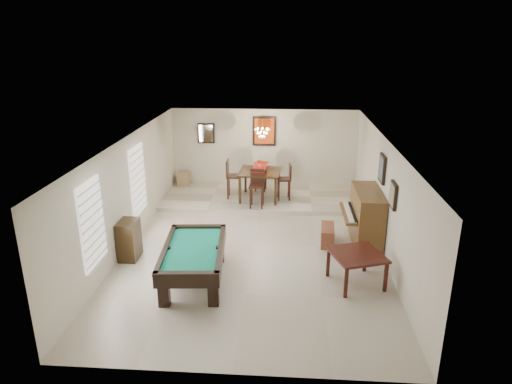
# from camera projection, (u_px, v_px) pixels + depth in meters

# --- Properties ---
(ground_plane) EXTENTS (6.00, 9.00, 0.02)m
(ground_plane) POSITION_uv_depth(u_px,v_px,m) (254.00, 245.00, 11.11)
(ground_plane) COLOR beige
(wall_back) EXTENTS (6.00, 0.04, 2.60)m
(wall_back) POSITION_uv_depth(u_px,v_px,m) (264.00, 149.00, 14.92)
(wall_back) COLOR silver
(wall_back) RESTS_ON ground_plane
(wall_front) EXTENTS (6.00, 0.04, 2.60)m
(wall_front) POSITION_uv_depth(u_px,v_px,m) (231.00, 299.00, 6.44)
(wall_front) COLOR silver
(wall_front) RESTS_ON ground_plane
(wall_left) EXTENTS (0.04, 9.00, 2.60)m
(wall_left) POSITION_uv_depth(u_px,v_px,m) (129.00, 191.00, 10.88)
(wall_left) COLOR silver
(wall_left) RESTS_ON ground_plane
(wall_right) EXTENTS (0.04, 9.00, 2.60)m
(wall_right) POSITION_uv_depth(u_px,v_px,m) (384.00, 197.00, 10.49)
(wall_right) COLOR silver
(wall_right) RESTS_ON ground_plane
(ceiling) EXTENTS (6.00, 9.00, 0.04)m
(ceiling) POSITION_uv_depth(u_px,v_px,m) (254.00, 140.00, 10.26)
(ceiling) COLOR white
(ceiling) RESTS_ON wall_back
(dining_step) EXTENTS (6.00, 2.50, 0.12)m
(dining_step) POSITION_uv_depth(u_px,v_px,m) (262.00, 197.00, 14.15)
(dining_step) COLOR beige
(dining_step) RESTS_ON ground_plane
(window_left_front) EXTENTS (0.06, 1.00, 1.70)m
(window_left_front) POSITION_uv_depth(u_px,v_px,m) (92.00, 224.00, 8.77)
(window_left_front) COLOR white
(window_left_front) RESTS_ON wall_left
(window_left_rear) EXTENTS (0.06, 1.00, 1.70)m
(window_left_rear) POSITION_uv_depth(u_px,v_px,m) (138.00, 180.00, 11.41)
(window_left_rear) COLOR white
(window_left_rear) RESTS_ON wall_left
(pool_table) EXTENTS (1.38, 2.32, 0.74)m
(pool_table) POSITION_uv_depth(u_px,v_px,m) (194.00, 265.00, 9.35)
(pool_table) COLOR black
(pool_table) RESTS_ON ground_plane
(square_table) EXTENTS (1.25, 1.25, 0.68)m
(square_table) POSITION_uv_depth(u_px,v_px,m) (356.00, 269.00, 9.27)
(square_table) COLOR black
(square_table) RESTS_ON ground_plane
(upright_piano) EXTENTS (0.92, 1.64, 1.37)m
(upright_piano) POSITION_uv_depth(u_px,v_px,m) (360.00, 218.00, 10.92)
(upright_piano) COLOR brown
(upright_piano) RESTS_ON ground_plane
(piano_bench) EXTENTS (0.36, 0.81, 0.44)m
(piano_bench) POSITION_uv_depth(u_px,v_px,m) (327.00, 235.00, 11.11)
(piano_bench) COLOR brown
(piano_bench) RESTS_ON ground_plane
(apothecary_chest) EXTENTS (0.40, 0.60, 0.91)m
(apothecary_chest) POSITION_uv_depth(u_px,v_px,m) (129.00, 240.00, 10.31)
(apothecary_chest) COLOR black
(apothecary_chest) RESTS_ON ground_plane
(dining_table) EXTENTS (1.28, 1.28, 0.99)m
(dining_table) POSITION_uv_depth(u_px,v_px,m) (260.00, 183.00, 13.73)
(dining_table) COLOR black
(dining_table) RESTS_ON dining_step
(flower_vase) EXTENTS (0.14, 0.14, 0.22)m
(flower_vase) POSITION_uv_depth(u_px,v_px,m) (260.00, 163.00, 13.53)
(flower_vase) COLOR red
(flower_vase) RESTS_ON dining_table
(dining_chair_south) EXTENTS (0.42, 0.42, 1.10)m
(dining_chair_south) POSITION_uv_depth(u_px,v_px,m) (257.00, 189.00, 13.02)
(dining_chair_south) COLOR black
(dining_chair_south) RESTS_ON dining_step
(dining_chair_north) EXTENTS (0.39, 0.39, 0.97)m
(dining_chair_north) POSITION_uv_depth(u_px,v_px,m) (261.00, 176.00, 14.46)
(dining_chair_north) COLOR black
(dining_chair_north) RESTS_ON dining_step
(dining_chair_west) EXTENTS (0.44, 0.44, 1.18)m
(dining_chair_west) POSITION_uv_depth(u_px,v_px,m) (234.00, 179.00, 13.78)
(dining_chair_west) COLOR black
(dining_chair_west) RESTS_ON dining_step
(dining_chair_east) EXTENTS (0.44, 0.44, 1.08)m
(dining_chair_east) POSITION_uv_depth(u_px,v_px,m) (284.00, 182.00, 13.68)
(dining_chair_east) COLOR black
(dining_chair_east) RESTS_ON dining_step
(corner_bench) EXTENTS (0.36, 0.46, 0.41)m
(corner_bench) POSITION_uv_depth(u_px,v_px,m) (184.00, 179.00, 15.09)
(corner_bench) COLOR #A18757
(corner_bench) RESTS_ON dining_step
(chandelier) EXTENTS (0.44, 0.44, 0.60)m
(chandelier) POSITION_uv_depth(u_px,v_px,m) (262.00, 130.00, 13.40)
(chandelier) COLOR #FFE5B2
(chandelier) RESTS_ON ceiling
(back_painting) EXTENTS (0.75, 0.06, 0.95)m
(back_painting) POSITION_uv_depth(u_px,v_px,m) (264.00, 131.00, 14.69)
(back_painting) COLOR #D84C14
(back_painting) RESTS_ON wall_back
(back_mirror) EXTENTS (0.55, 0.06, 0.65)m
(back_mirror) POSITION_uv_depth(u_px,v_px,m) (206.00, 133.00, 14.85)
(back_mirror) COLOR white
(back_mirror) RESTS_ON wall_back
(right_picture_upper) EXTENTS (0.06, 0.55, 0.65)m
(right_picture_upper) POSITION_uv_depth(u_px,v_px,m) (382.00, 169.00, 10.57)
(right_picture_upper) COLOR slate
(right_picture_upper) RESTS_ON wall_right
(right_picture_lower) EXTENTS (0.06, 0.45, 0.55)m
(right_picture_lower) POSITION_uv_depth(u_px,v_px,m) (393.00, 195.00, 9.41)
(right_picture_lower) COLOR gray
(right_picture_lower) RESTS_ON wall_right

